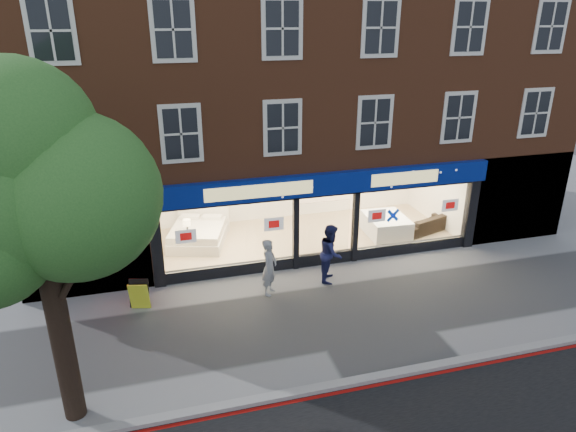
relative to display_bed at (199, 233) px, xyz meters
name	(u,v)px	position (x,y,z in m)	size (l,w,h in m)	color
ground	(360,310)	(3.98, -5.79, -0.47)	(120.00, 120.00, 0.00)	gray
kerb_line	(411,378)	(3.98, -8.89, -0.46)	(60.00, 0.10, 0.01)	#8C0A07
kerb_stone	(408,371)	(3.98, -8.69, -0.41)	(60.00, 0.25, 0.12)	gray
showroom_floor	(306,237)	(3.98, -0.54, -0.42)	(11.00, 4.50, 0.10)	tan
building	(294,52)	(3.96, 1.14, 6.20)	(19.00, 8.26, 10.30)	brown
street_tree	(30,198)	(-3.59, -7.99, 4.47)	(4.00, 3.20, 6.60)	black
display_bed	(199,233)	(0.00, 0.00, 0.00)	(2.54, 2.81, 1.33)	silver
bedside_table	(188,241)	(-0.42, -0.46, -0.09)	(0.45, 0.45, 0.55)	brown
mattress_stack	(386,225)	(6.96, -1.20, -0.01)	(1.55, 1.92, 0.73)	white
sofa	(425,223)	(8.58, -1.30, -0.06)	(2.11, 0.82, 0.62)	black
a_board	(139,295)	(-2.14, -3.98, -0.03)	(0.57, 0.37, 0.88)	yellow
pedestrian_grey	(269,267)	(1.69, -4.14, 0.42)	(0.65, 0.43, 1.78)	#929498
pedestrian_blue	(331,253)	(3.78, -3.82, 0.48)	(0.92, 0.72, 1.89)	#1C1F4F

